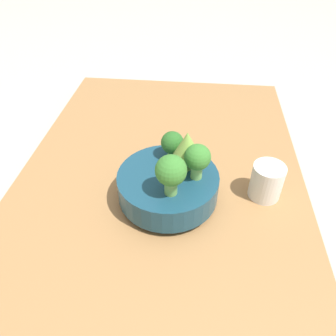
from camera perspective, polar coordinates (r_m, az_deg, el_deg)
ground_plane at (r=0.78m, az=-1.76°, el=-6.02°), size 6.00×6.00×0.00m
table at (r=0.77m, az=-1.79°, el=-4.93°), size 1.12×0.68×0.04m
bowl at (r=0.70m, az=0.00°, el=-3.12°), size 0.22×0.22×0.07m
romanesco_piece_near at (r=0.67m, az=3.34°, el=3.88°), size 0.06×0.06×0.09m
broccoli_floret_front at (r=0.65m, az=5.15°, el=1.63°), size 0.05×0.05×0.08m
broccoli_floret_left at (r=0.61m, az=0.52°, el=-0.69°), size 0.06×0.06×0.09m
broccoli_floret_right at (r=0.71m, az=0.75°, el=4.33°), size 0.05×0.05×0.06m
cup at (r=0.75m, az=16.79°, el=-2.24°), size 0.07×0.07×0.08m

